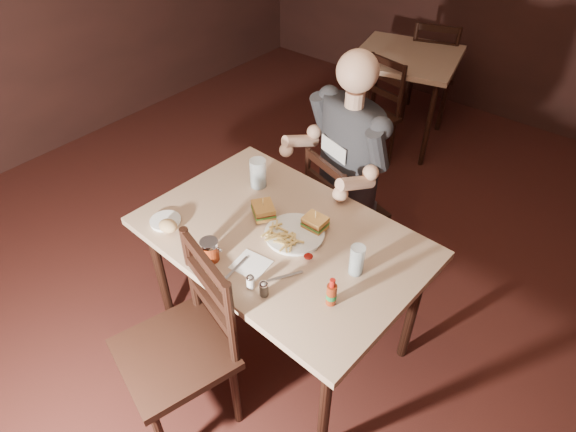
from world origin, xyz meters
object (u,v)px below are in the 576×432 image
Objects in this scene: diner at (345,142)px; side_plate at (166,222)px; dinner_plate at (294,235)px; bg_table at (406,65)px; bg_chair_far at (431,69)px; hot_sauce at (332,292)px; chair_far at (345,211)px; main_table at (281,246)px; bg_chair_near at (366,118)px; chair_near at (174,353)px; glass_right at (357,260)px; syrup_dispenser at (210,250)px; glass_left at (258,173)px.

diner reaches higher than side_plate.
bg_table is at bearing 106.09° from dinner_plate.
bg_chair_far is 6.78× the size of hot_sauce.
dinner_plate is 0.42m from hot_sauce.
chair_far reaches higher than side_plate.
bg_chair_near is (-0.60, 1.73, -0.27)m from main_table.
bg_table is 1.00× the size of chair_near.
chair_far is at bearing 96.91° from main_table.
chair_near is at bearing -100.39° from dinner_plate.
dinner_plate reaches higher than main_table.
chair_near is 6.79× the size of glass_right.
dinner_plate is at bearing 95.56° from chair_near.
hot_sauce is (0.02, -0.20, -0.00)m from glass_right.
side_plate is (-0.35, 0.03, -0.05)m from syrup_dispenser.
main_table is at bearing -60.19° from bg_chair_near.
bg_chair_far is 1.07× the size of bg_chair_near.
hot_sauce is 0.57m from syrup_dispenser.
main_table is 8.64× the size of glass_left.
syrup_dispenser reaches higher than side_plate.
main_table is at bearing 69.58° from syrup_dispenser.
chair_near is 3.59× the size of dinner_plate.
chair_near is (-0.07, -0.64, -0.21)m from main_table.
glass_right is (0.99, -2.81, 0.38)m from bg_chair_far.
chair_near is at bearing -79.79° from bg_table.
diner is at bearing 90.00° from chair_far.
bg_table is 2.57m from side_plate.
glass_left is (-0.27, 0.86, 0.36)m from chair_near.
main_table is 2.36m from bg_table.
diner reaches higher than main_table.
main_table is 1.85m from bg_chair_near.
chair_near is 0.97m from glass_left.
main_table is 0.37m from syrup_dispenser.
dinner_plate is at bearing -58.28° from bg_chair_near.
glass_right is at bearing 19.31° from side_plate.
main_table is 2.91m from bg_chair_far.
bg_chair_far is at bearing 101.88° from main_table.
bg_chair_near is 1.60m from glass_left.
hot_sauce is at bearing 16.48° from syrup_dispenser.
glass_right is (0.48, -0.68, 0.42)m from chair_far.
chair_near is at bearing -136.68° from hot_sauce.
bg_table is 1.15× the size of chair_far.
syrup_dispenser is at bearing -5.15° from side_plate.
hot_sauce reaches higher than main_table.
glass_left reaches higher than glass_right.
hot_sauce reaches higher than chair_far.
bg_chair_near is (-0.51, 1.04, 0.01)m from chair_far.
glass_right is 0.63m from syrup_dispenser.
glass_right is at bearing -14.87° from glass_left.
chair_near is at bearing 79.32° from bg_chair_far.
bg_chair_far reaches higher than syrup_dispenser.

